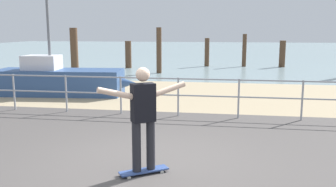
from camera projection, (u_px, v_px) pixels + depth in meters
name	position (u px, v px, depth m)	size (l,w,h in m)	color
beach_strip	(190.00, 94.00, 13.20)	(24.00, 6.00, 0.04)	tan
sea_surface	(216.00, 50.00, 40.43)	(72.00, 50.00, 0.04)	#849EA3
railing_fence	(149.00, 90.00, 9.90)	(11.08, 0.05, 1.05)	#9EA0A5
sailboat	(64.00, 80.00, 13.04)	(5.03, 1.78, 4.68)	#335184
skateboard	(144.00, 171.00, 5.92)	(0.78, 0.61, 0.08)	#334C8C
skateboarder	(143.00, 113.00, 5.76)	(1.25, 0.88, 1.65)	#26262B
groyne_post_0	(74.00, 50.00, 19.69)	(0.40, 0.40, 2.37)	#513826
groyne_post_1	(128.00, 55.00, 21.88)	(0.37, 0.37, 1.61)	#513826
groyne_post_2	(159.00, 51.00, 19.25)	(0.27, 0.27, 2.39)	#513826
groyne_post_3	(207.00, 52.00, 22.84)	(0.29, 0.29, 1.76)	#513826
groyne_post_4	(244.00, 51.00, 22.67)	(0.25, 0.25, 2.01)	#513826
groyne_post_5	(282.00, 54.00, 22.42)	(0.36, 0.36, 1.62)	#513826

